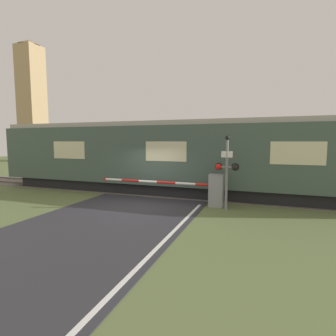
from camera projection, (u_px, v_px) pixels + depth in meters
ground_plane at (138, 206)px, 11.33m from camera, size 80.00×80.00×0.00m
track_bed at (165, 191)px, 14.42m from camera, size 36.00×3.20×0.13m
train at (176, 157)px, 14.00m from camera, size 20.65×3.21×3.79m
crossing_barrier at (207, 189)px, 11.22m from camera, size 5.82×0.44×1.39m
signal_post at (227, 168)px, 10.54m from camera, size 0.96×0.26×3.01m
distant_building at (32, 101)px, 36.62m from camera, size 3.11×3.11×16.61m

